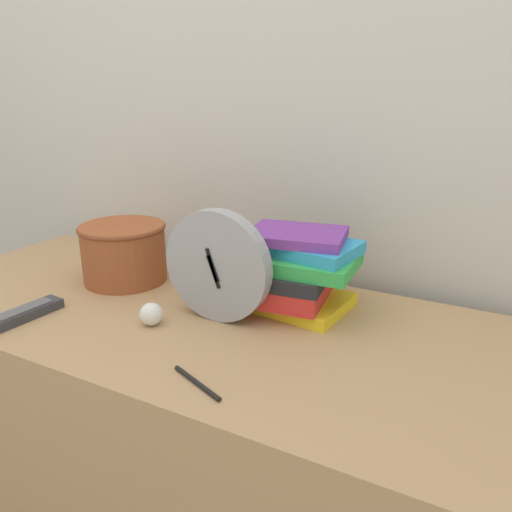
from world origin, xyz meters
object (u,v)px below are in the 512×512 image
basket (124,251)px  tv_remote (22,314)px  desk_clock (217,266)px  book_stack (293,271)px  crumpled_paper_ball (151,314)px  pen (197,383)px

basket → tv_remote: (-0.04, -0.27, -0.07)m
desk_clock → basket: desk_clock is taller
book_stack → tv_remote: bearing=-146.3°
basket → tv_remote: bearing=-98.1°
crumpled_paper_ball → pen: bearing=-33.9°
desk_clock → crumpled_paper_ball: (-0.11, -0.09, -0.09)m
desk_clock → book_stack: 0.17m
book_stack → desk_clock: bearing=-132.7°
tv_remote → book_stack: bearing=33.7°
crumpled_paper_ball → book_stack: bearing=43.7°
basket → tv_remote: basket is taller
crumpled_paper_ball → pen: 0.25m
tv_remote → pen: bearing=-3.9°
crumpled_paper_ball → pen: size_ratio=0.40×
pen → basket: bearing=144.1°
book_stack → crumpled_paper_ball: book_stack is taller
basket → crumpled_paper_ball: size_ratio=4.53×
tv_remote → crumpled_paper_ball: size_ratio=3.78×
desk_clock → crumpled_paper_ball: desk_clock is taller
basket → crumpled_paper_ball: 0.28m
pen → tv_remote: bearing=176.1°
basket → crumpled_paper_ball: (0.22, -0.17, -0.05)m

